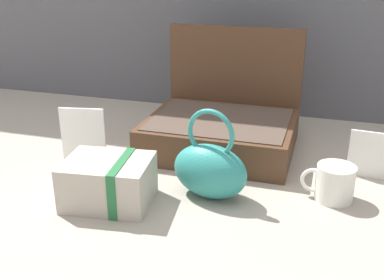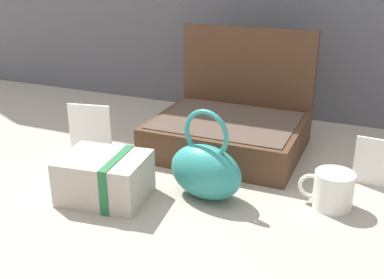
# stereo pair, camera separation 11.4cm
# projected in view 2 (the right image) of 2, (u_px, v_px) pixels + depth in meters

# --- Properties ---
(ground_plane) EXTENTS (6.00, 6.00, 0.00)m
(ground_plane) POSITION_uv_depth(u_px,v_px,m) (186.00, 173.00, 1.20)
(ground_plane) COLOR #9E9384
(open_suitcase) EXTENTS (0.41, 0.35, 0.33)m
(open_suitcase) POSITION_uv_depth(u_px,v_px,m) (231.00, 125.00, 1.33)
(open_suitcase) COLOR #4C301E
(open_suitcase) RESTS_ON ground_plane
(teal_pouch_handbag) EXTENTS (0.20, 0.14, 0.22)m
(teal_pouch_handbag) POSITION_uv_depth(u_px,v_px,m) (206.00, 170.00, 1.06)
(teal_pouch_handbag) COLOR teal
(teal_pouch_handbag) RESTS_ON ground_plane
(cream_toiletry_bag) EXTENTS (0.21, 0.17, 0.11)m
(cream_toiletry_bag) POSITION_uv_depth(u_px,v_px,m) (106.00, 178.00, 1.06)
(cream_toiletry_bag) COLOR #B2A899
(cream_toiletry_bag) RESTS_ON ground_plane
(coffee_mug) EXTENTS (0.12, 0.09, 0.08)m
(coffee_mug) POSITION_uv_depth(u_px,v_px,m) (332.00, 190.00, 1.03)
(coffee_mug) COLOR silver
(coffee_mug) RESTS_ON ground_plane
(info_card_left) EXTENTS (0.12, 0.03, 0.15)m
(info_card_left) POSITION_uv_depth(u_px,v_px,m) (90.00, 131.00, 1.27)
(info_card_left) COLOR white
(info_card_left) RESTS_ON ground_plane
(poster_card_right) EXTENTS (0.10, 0.02, 0.12)m
(poster_card_right) POSITION_uv_depth(u_px,v_px,m) (376.00, 163.00, 1.12)
(poster_card_right) COLOR white
(poster_card_right) RESTS_ON ground_plane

